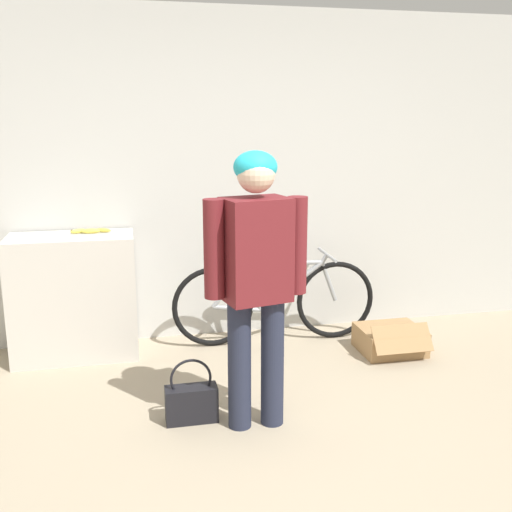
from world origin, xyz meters
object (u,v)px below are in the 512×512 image
Objects in this scene: handbag at (191,401)px; cardboard_box at (390,340)px; person at (256,266)px; banana at (90,231)px; bicycle at (275,300)px.

cardboard_box is at bearing 25.03° from handbag.
person is 1.69m from banana.
banana reaches higher than bicycle.
bicycle reaches higher than handbag.
bicycle is at bearing -4.62° from banana.
handbag is (-0.37, 0.12, -0.84)m from person.
cardboard_box is (1.62, 0.76, -0.03)m from handbag.
handbag is at bearing -154.97° from cardboard_box.
person is at bearing -145.04° from cardboard_box.
bicycle is 0.94m from cardboard_box.
cardboard_box is at bearing -12.91° from banana.
bicycle is 4.16× the size of handbag.
handbag is 1.79m from cardboard_box.
person reaches higher than cardboard_box.
handbag is 0.82× the size of cardboard_box.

